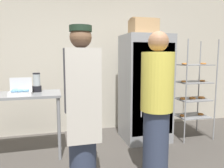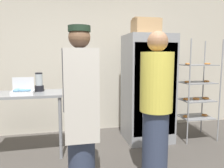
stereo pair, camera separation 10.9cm
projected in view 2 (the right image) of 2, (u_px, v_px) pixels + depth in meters
back_wall at (100, 59)px, 4.31m from camera, size 6.40×0.12×2.82m
refrigerator at (148, 88)px, 3.76m from camera, size 0.78×0.71×1.82m
baking_rack at (197, 91)px, 3.83m from camera, size 0.61×0.48×1.74m
prep_counter at (23, 101)px, 3.17m from camera, size 1.11×0.60×0.93m
donut_box at (22, 91)px, 3.03m from camera, size 0.30×0.19×0.23m
blender_pitcher at (39, 83)px, 3.30m from camera, size 0.13×0.13×0.28m
cardboard_storage_box at (146, 27)px, 3.59m from camera, size 0.43×0.35×0.27m
person_baker at (81, 105)px, 2.39m from camera, size 0.38×0.39×1.78m
person_customer at (156, 107)px, 2.47m from camera, size 0.37×0.37×1.73m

